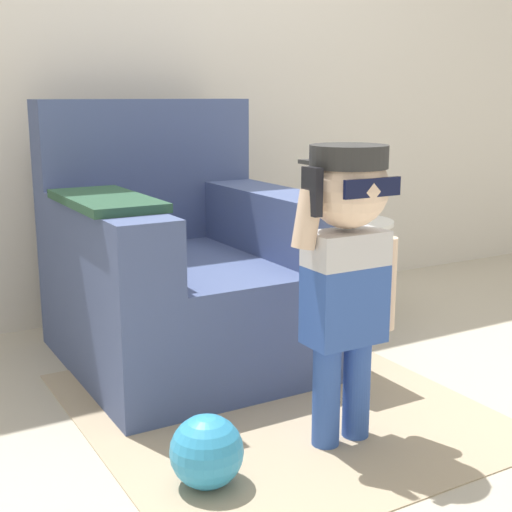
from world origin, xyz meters
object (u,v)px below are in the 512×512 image
object	(u,v)px
person_child	(347,249)
toy_ball	(207,452)
armchair	(183,272)
side_table	(344,260)

from	to	relation	value
person_child	toy_ball	world-z (taller)	person_child
person_child	armchair	bearing A→B (deg)	97.00
armchair	person_child	world-z (taller)	armchair
side_table	toy_ball	size ratio (longest dim) A/B	2.36
side_table	armchair	bearing A→B (deg)	-175.89
person_child	toy_ball	distance (m)	0.68
side_table	toy_ball	distance (m)	1.55
side_table	person_child	bearing A→B (deg)	-127.03
person_child	side_table	world-z (taller)	person_child
armchair	person_child	size ratio (longest dim) A/B	1.14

